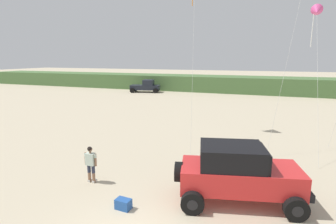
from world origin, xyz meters
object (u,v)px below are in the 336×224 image
object	(u,v)px
cooler_box	(123,204)
distant_pickup	(146,86)
kite_pink_ribbon	(317,12)
person_watching	(91,162)
jeep	(238,172)

from	to	relation	value
cooler_box	distant_pickup	bearing A→B (deg)	117.71
distant_pickup	cooler_box	bearing A→B (deg)	-66.83
cooler_box	kite_pink_ribbon	bearing A→B (deg)	63.43
person_watching	distant_pickup	xyz separation A→B (m)	(-10.79, 29.39, 0.00)
jeep	kite_pink_ribbon	distance (m)	13.01
person_watching	cooler_box	world-z (taller)	person_watching
jeep	cooler_box	distance (m)	4.44
person_watching	jeep	bearing A→B (deg)	4.91
jeep	cooler_box	xyz separation A→B (m)	(-3.86, -1.95, -1.01)
kite_pink_ribbon	cooler_box	bearing A→B (deg)	-121.10
cooler_box	distant_pickup	distance (m)	33.51
jeep	cooler_box	size ratio (longest dim) A/B	8.96
distant_pickup	jeep	bearing A→B (deg)	-59.44
jeep	person_watching	xyz separation A→B (m)	(-6.25, -0.54, -0.26)
distant_pickup	kite_pink_ribbon	size ratio (longest dim) A/B	0.55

